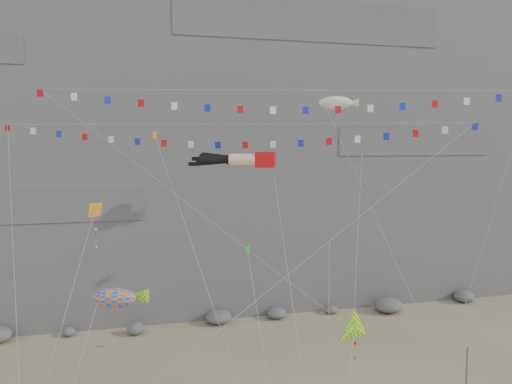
{
  "coord_description": "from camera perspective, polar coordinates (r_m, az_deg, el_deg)",
  "views": [
    {
      "loc": [
        -7.9,
        -30.51,
        17.71
      ],
      "look_at": [
        1.86,
        9.0,
        13.8
      ],
      "focal_mm": 35.0,
      "sensor_mm": 36.0,
      "label": 1
    }
  ],
  "objects": [
    {
      "name": "small_kite_a",
      "position": [
        38.76,
        -11.3,
        5.78
      ],
      "size": [
        5.74,
        16.21,
        24.6
      ],
      "color": "orange",
      "rests_on": "ground"
    },
    {
      "name": "small_kite_c",
      "position": [
        33.18,
        -0.93,
        -6.96
      ],
      "size": [
        1.15,
        9.78,
        14.05
      ],
      "color": "#179632",
      "rests_on": "ground"
    },
    {
      "name": "harlequin_kite",
      "position": [
        32.07,
        -17.93,
        -2.05
      ],
      "size": [
        5.01,
        6.23,
        15.14
      ],
      "color": "red",
      "rests_on": "ground"
    },
    {
      "name": "anchor_pole_right",
      "position": [
        39.6,
        22.92,
        -18.54
      ],
      "size": [
        0.12,
        0.12,
        3.74
      ],
      "primitive_type": "cylinder",
      "color": "slate",
      "rests_on": "ground"
    },
    {
      "name": "flag_banner_upper",
      "position": [
        39.85,
        -2.84,
        7.76
      ],
      "size": [
        35.31,
        19.09,
        26.82
      ],
      "color": "red",
      "rests_on": "ground"
    },
    {
      "name": "flag_banner_lower",
      "position": [
        37.6,
        3.87,
        11.5
      ],
      "size": [
        35.58,
        10.03,
        24.45
      ],
      "color": "red",
      "rests_on": "ground"
    },
    {
      "name": "fish_windsock",
      "position": [
        34.77,
        -15.9,
        -11.57
      ],
      "size": [
        5.61,
        8.45,
        11.06
      ],
      "color": "orange",
      "rests_on": "ground"
    },
    {
      "name": "talus_boulders",
      "position": [
        51.11,
        -4.31,
        -14.09
      ],
      "size": [
        60.0,
        3.0,
        1.2
      ],
      "primitive_type": null,
      "color": "slate",
      "rests_on": "ground"
    },
    {
      "name": "legs_kite",
      "position": [
        37.58,
        -1.6,
        3.71
      ],
      "size": [
        6.65,
        17.53,
        22.2
      ],
      "rotation": [
        0.0,
        0.0,
        -0.35
      ],
      "color": "red",
      "rests_on": "ground"
    },
    {
      "name": "cliff",
      "position": [
        63.42,
        -6.79,
        12.05
      ],
      "size": [
        80.0,
        28.0,
        50.0
      ],
      "primitive_type": "cube",
      "color": "slate",
      "rests_on": "ground"
    },
    {
      "name": "delta_kite",
      "position": [
        33.82,
        11.29,
        -15.1
      ],
      "size": [
        5.66,
        6.87,
        9.52
      ],
      "color": "yellow",
      "rests_on": "ground"
    },
    {
      "name": "small_kite_d",
      "position": [
        43.54,
        11.99,
        3.77
      ],
      "size": [
        9.16,
        17.01,
        24.9
      ],
      "color": "gold",
      "rests_on": "ground"
    },
    {
      "name": "blimp_windsock",
      "position": [
        44.27,
        9.1,
        9.95
      ],
      "size": [
        6.53,
        13.43,
        24.78
      ],
      "color": "beige",
      "rests_on": "ground"
    },
    {
      "name": "small_kite_b",
      "position": [
        40.36,
        8.41,
        -5.84
      ],
      "size": [
        5.02,
        11.44,
        15.42
      ],
      "color": "purple",
      "rests_on": "ground"
    }
  ]
}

